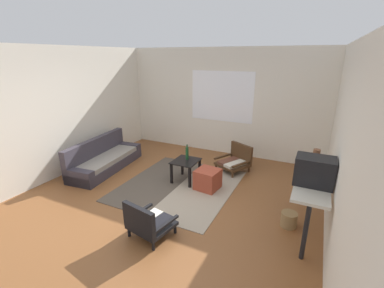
{
  "coord_description": "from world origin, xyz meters",
  "views": [
    {
      "loc": [
        2.27,
        -3.37,
        2.5
      ],
      "look_at": [
        0.26,
        0.74,
        0.95
      ],
      "focal_mm": 24.52,
      "sensor_mm": 36.0,
      "label": 1
    }
  ],
  "objects_px": {
    "crt_television": "(314,171)",
    "clay_vase": "(315,161)",
    "coffee_table": "(186,165)",
    "armchair_striped_foreground": "(148,222)",
    "console_shelf": "(312,182)",
    "wicker_basket": "(289,219)",
    "ottoman_orange": "(208,179)",
    "glass_bottle": "(187,153)",
    "couch": "(104,160)",
    "armchair_by_window": "(235,160)"
  },
  "relations": [
    {
      "from": "console_shelf",
      "to": "ottoman_orange",
      "type": "bearing_deg",
      "value": 166.49
    },
    {
      "from": "coffee_table",
      "to": "armchair_striped_foreground",
      "type": "bearing_deg",
      "value": -79.43
    },
    {
      "from": "coffee_table",
      "to": "wicker_basket",
      "type": "relative_size",
      "value": 2.28
    },
    {
      "from": "armchair_striped_foreground",
      "to": "console_shelf",
      "type": "relative_size",
      "value": 0.4
    },
    {
      "from": "armchair_striped_foreground",
      "to": "clay_vase",
      "type": "height_order",
      "value": "clay_vase"
    },
    {
      "from": "wicker_basket",
      "to": "console_shelf",
      "type": "bearing_deg",
      "value": 27.07
    },
    {
      "from": "coffee_table",
      "to": "console_shelf",
      "type": "height_order",
      "value": "console_shelf"
    },
    {
      "from": "couch",
      "to": "coffee_table",
      "type": "distance_m",
      "value": 2.01
    },
    {
      "from": "crt_television",
      "to": "wicker_basket",
      "type": "bearing_deg",
      "value": 150.88
    },
    {
      "from": "armchair_striped_foreground",
      "to": "crt_television",
      "type": "bearing_deg",
      "value": 27.14
    },
    {
      "from": "coffee_table",
      "to": "glass_bottle",
      "type": "height_order",
      "value": "glass_bottle"
    },
    {
      "from": "ottoman_orange",
      "to": "crt_television",
      "type": "relative_size",
      "value": 0.86
    },
    {
      "from": "coffee_table",
      "to": "armchair_by_window",
      "type": "relative_size",
      "value": 0.67
    },
    {
      "from": "crt_television",
      "to": "glass_bottle",
      "type": "height_order",
      "value": "crt_television"
    },
    {
      "from": "clay_vase",
      "to": "console_shelf",
      "type": "bearing_deg",
      "value": -90.0
    },
    {
      "from": "armchair_striped_foreground",
      "to": "wicker_basket",
      "type": "height_order",
      "value": "armchair_striped_foreground"
    },
    {
      "from": "crt_television",
      "to": "clay_vase",
      "type": "xyz_separation_m",
      "value": [
        0.0,
        0.57,
        -0.07
      ]
    },
    {
      "from": "ottoman_orange",
      "to": "wicker_basket",
      "type": "height_order",
      "value": "ottoman_orange"
    },
    {
      "from": "coffee_table",
      "to": "ottoman_orange",
      "type": "height_order",
      "value": "coffee_table"
    },
    {
      "from": "couch",
      "to": "armchair_by_window",
      "type": "bearing_deg",
      "value": 24.46
    },
    {
      "from": "couch",
      "to": "ottoman_orange",
      "type": "xyz_separation_m",
      "value": [
        2.52,
        0.15,
        -0.02
      ]
    },
    {
      "from": "console_shelf",
      "to": "glass_bottle",
      "type": "bearing_deg",
      "value": 164.97
    },
    {
      "from": "crt_television",
      "to": "clay_vase",
      "type": "relative_size",
      "value": 1.58
    },
    {
      "from": "couch",
      "to": "glass_bottle",
      "type": "distance_m",
      "value": 2.04
    },
    {
      "from": "glass_bottle",
      "to": "wicker_basket",
      "type": "bearing_deg",
      "value": -19.59
    },
    {
      "from": "glass_bottle",
      "to": "armchair_by_window",
      "type": "bearing_deg",
      "value": 49.53
    },
    {
      "from": "couch",
      "to": "armchair_by_window",
      "type": "xyz_separation_m",
      "value": [
        2.74,
        1.25,
        0.03
      ]
    },
    {
      "from": "ottoman_orange",
      "to": "clay_vase",
      "type": "height_order",
      "value": "clay_vase"
    },
    {
      "from": "crt_television",
      "to": "armchair_striped_foreground",
      "type": "bearing_deg",
      "value": -152.86
    },
    {
      "from": "coffee_table",
      "to": "crt_television",
      "type": "distance_m",
      "value": 2.59
    },
    {
      "from": "armchair_striped_foreground",
      "to": "wicker_basket",
      "type": "xyz_separation_m",
      "value": [
        1.78,
        1.17,
        -0.14
      ]
    },
    {
      "from": "ottoman_orange",
      "to": "clay_vase",
      "type": "distance_m",
      "value": 1.98
    },
    {
      "from": "glass_bottle",
      "to": "crt_television",
      "type": "bearing_deg",
      "value": -20.6
    },
    {
      "from": "armchair_striped_foreground",
      "to": "clay_vase",
      "type": "distance_m",
      "value": 2.67
    },
    {
      "from": "ottoman_orange",
      "to": "armchair_striped_foreground",
      "type": "bearing_deg",
      "value": -96.47
    },
    {
      "from": "coffee_table",
      "to": "armchair_striped_foreground",
      "type": "height_order",
      "value": "armchair_striped_foreground"
    },
    {
      "from": "armchair_by_window",
      "to": "clay_vase",
      "type": "distance_m",
      "value": 2.14
    },
    {
      "from": "console_shelf",
      "to": "wicker_basket",
      "type": "relative_size",
      "value": 6.77
    },
    {
      "from": "couch",
      "to": "armchair_striped_foreground",
      "type": "height_order",
      "value": "couch"
    },
    {
      "from": "armchair_striped_foreground",
      "to": "clay_vase",
      "type": "bearing_deg",
      "value": 38.36
    },
    {
      "from": "coffee_table",
      "to": "console_shelf",
      "type": "xyz_separation_m",
      "value": [
        2.36,
        -0.55,
        0.4
      ]
    },
    {
      "from": "coffee_table",
      "to": "armchair_striped_foreground",
      "type": "xyz_separation_m",
      "value": [
        0.34,
        -1.84,
        -0.1
      ]
    },
    {
      "from": "armchair_by_window",
      "to": "armchair_striped_foreground",
      "type": "relative_size",
      "value": 1.25
    },
    {
      "from": "console_shelf",
      "to": "wicker_basket",
      "type": "xyz_separation_m",
      "value": [
        -0.24,
        -0.12,
        -0.64
      ]
    },
    {
      "from": "console_shelf",
      "to": "crt_television",
      "type": "xyz_separation_m",
      "value": [
        -0.0,
        -0.25,
        0.28
      ]
    },
    {
      "from": "crt_television",
      "to": "clay_vase",
      "type": "height_order",
      "value": "crt_television"
    },
    {
      "from": "wicker_basket",
      "to": "armchair_striped_foreground",
      "type": "bearing_deg",
      "value": -146.81
    },
    {
      "from": "armchair_striped_foreground",
      "to": "glass_bottle",
      "type": "bearing_deg",
      "value": 100.44
    },
    {
      "from": "couch",
      "to": "coffee_table",
      "type": "relative_size",
      "value": 3.67
    },
    {
      "from": "coffee_table",
      "to": "glass_bottle",
      "type": "xyz_separation_m",
      "value": [
        -0.01,
        0.09,
        0.24
      ]
    }
  ]
}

